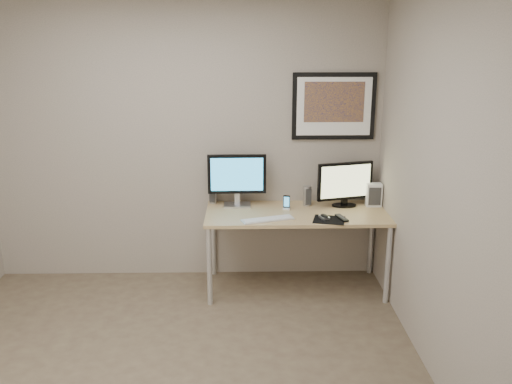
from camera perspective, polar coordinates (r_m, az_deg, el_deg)
floor at (r=3.93m, az=-9.48°, el=-18.64°), size 3.60×3.60×0.00m
room at (r=3.73m, az=-9.68°, el=6.89°), size 3.60×3.60×3.60m
desk at (r=4.83m, az=4.26°, el=-2.85°), size 1.60×0.70×0.73m
framed_art at (r=4.98m, az=8.19°, el=8.93°), size 0.75×0.04×0.60m
monitor_large at (r=4.89m, az=-2.02°, el=1.50°), size 0.53×0.17×0.48m
monitor_tv at (r=4.95m, az=9.36°, el=0.93°), size 0.52×0.17×0.41m
speaker_left at (r=5.05m, az=-4.55°, el=-0.19°), size 0.08×0.08×0.18m
speaker_right at (r=4.98m, az=5.40°, el=-0.40°), size 0.09×0.09×0.18m
phone_dock at (r=4.86m, az=3.25°, el=-1.09°), size 0.07×0.07×0.13m
keyboard at (r=4.58m, az=1.23°, el=-2.89°), size 0.46×0.25×0.02m
mousepad at (r=4.63m, az=7.70°, el=-2.91°), size 0.31×0.29×0.00m
mouse at (r=4.64m, az=7.21°, el=-2.56°), size 0.09×0.12×0.04m
remote at (r=4.66m, az=9.01°, el=-2.70°), size 0.09×0.19×0.02m
fan_unit at (r=5.05m, az=12.29°, el=-0.29°), size 0.14×0.11×0.21m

